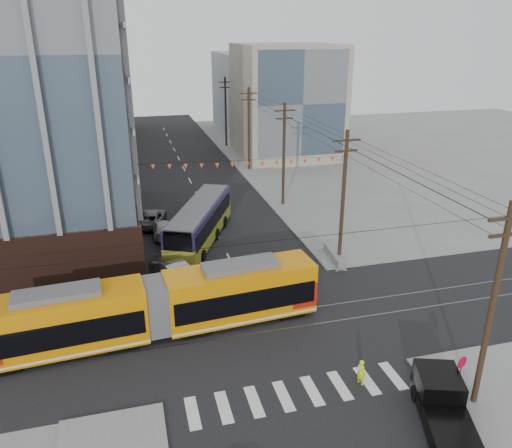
{
  "coord_description": "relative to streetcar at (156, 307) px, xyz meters",
  "views": [
    {
      "loc": [
        -7.65,
        -22.96,
        18.01
      ],
      "look_at": [
        1.2,
        10.08,
        4.56
      ],
      "focal_mm": 35.0,
      "sensor_mm": 36.0,
      "label": 1
    }
  ],
  "objects": [
    {
      "name": "stop_sign",
      "position": [
        14.61,
        -9.85,
        -0.81
      ],
      "size": [
        0.9,
        0.9,
        2.37
      ],
      "primitive_type": null,
      "rotation": [
        0.0,
        0.0,
        0.3
      ],
      "color": "#C40025",
      "rests_on": "ground"
    },
    {
      "name": "utility_pole_far",
      "position": [
        15.2,
        51.54,
        3.51
      ],
      "size": [
        0.3,
        0.3,
        11.0
      ],
      "primitive_type": "cylinder",
      "color": "black",
      "rests_on": "ground"
    },
    {
      "name": "bg_bldg_ne_near",
      "position": [
        22.7,
        43.54,
        6.01
      ],
      "size": [
        14.0,
        14.0,
        16.0
      ],
      "primitive_type": "cube",
      "color": "gray",
      "rests_on": "ground"
    },
    {
      "name": "bg_bldg_ne_far",
      "position": [
        24.7,
        63.54,
        5.01
      ],
      "size": [
        16.0,
        16.0,
        14.0
      ],
      "primitive_type": "cube",
      "color": "#8C99A5",
      "rests_on": "ground"
    },
    {
      "name": "parked_car_white",
      "position": [
        1.76,
        16.32,
        -1.31
      ],
      "size": [
        2.01,
        4.72,
        1.36
      ],
      "primitive_type": "imported",
      "rotation": [
        0.0,
        0.0,
        3.17
      ],
      "color": "#BAB9B8",
      "rests_on": "ground"
    },
    {
      "name": "parked_car_silver",
      "position": [
        1.68,
        7.27,
        -1.21
      ],
      "size": [
        3.4,
        5.04,
        1.57
      ],
      "primitive_type": "imported",
      "rotation": [
        0.0,
        0.0,
        3.55
      ],
      "color": "#94979F",
      "rests_on": "ground"
    },
    {
      "name": "bg_bldg_nw_near",
      "position": [
        -10.3,
        47.54,
        7.01
      ],
      "size": [
        18.0,
        16.0,
        18.0
      ],
      "primitive_type": "cube",
      "color": "#8C99A5",
      "rests_on": "ground"
    },
    {
      "name": "ground",
      "position": [
        6.7,
        -4.46,
        -1.99
      ],
      "size": [
        160.0,
        160.0,
        0.0
      ],
      "primitive_type": "plane",
      "color": "slate"
    },
    {
      "name": "jersey_barrier",
      "position": [
        15.0,
        7.11,
        -1.59
      ],
      "size": [
        1.3,
        4.08,
        0.8
      ],
      "primitive_type": "cube",
      "rotation": [
        0.0,
        0.0,
        -0.1
      ],
      "color": "#5E5C65",
      "rests_on": "ground"
    },
    {
      "name": "city_bus",
      "position": [
        4.98,
        14.11,
        -0.19
      ],
      "size": [
        7.8,
        12.7,
        3.6
      ],
      "primitive_type": null,
      "rotation": [
        0.0,
        0.0,
        -0.43
      ],
      "color": "#1E1B3F",
      "rests_on": "ground"
    },
    {
      "name": "pickup_truck",
      "position": [
        12.63,
        -11.66,
        -1.0
      ],
      "size": [
        3.88,
        6.17,
        1.97
      ],
      "primitive_type": null,
      "rotation": [
        0.0,
        0.0,
        -0.34
      ],
      "color": "black",
      "rests_on": "ground"
    },
    {
      "name": "utility_pole_near",
      "position": [
        15.2,
        -10.46,
        3.51
      ],
      "size": [
        0.3,
        0.3,
        11.0
      ],
      "primitive_type": "cylinder",
      "color": "black",
      "rests_on": "ground"
    },
    {
      "name": "streetcar",
      "position": [
        0.0,
        0.0,
        0.0
      ],
      "size": [
        20.82,
        4.52,
        3.98
      ],
      "primitive_type": null,
      "rotation": [
        0.0,
        0.0,
        0.08
      ],
      "color": "orange",
      "rests_on": "ground"
    },
    {
      "name": "pedestrian",
      "position": [
        10.25,
        -7.56,
        -1.24
      ],
      "size": [
        0.53,
        0.64,
        1.5
      ],
      "primitive_type": "imported",
      "rotation": [
        0.0,
        0.0,
        1.93
      ],
      "color": "#E1FF19",
      "rests_on": "ground"
    },
    {
      "name": "parked_car_grey",
      "position": [
        1.0,
        19.22,
        -1.26
      ],
      "size": [
        3.47,
        5.64,
        1.46
      ],
      "primitive_type": "imported",
      "rotation": [
        0.0,
        0.0,
        2.93
      ],
      "color": "#575759",
      "rests_on": "ground"
    },
    {
      "name": "bg_bldg_nw_far",
      "position": [
        -7.3,
        67.54,
        8.01
      ],
      "size": [
        16.0,
        18.0,
        20.0
      ],
      "primitive_type": "cube",
      "color": "gray",
      "rests_on": "ground"
    }
  ]
}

